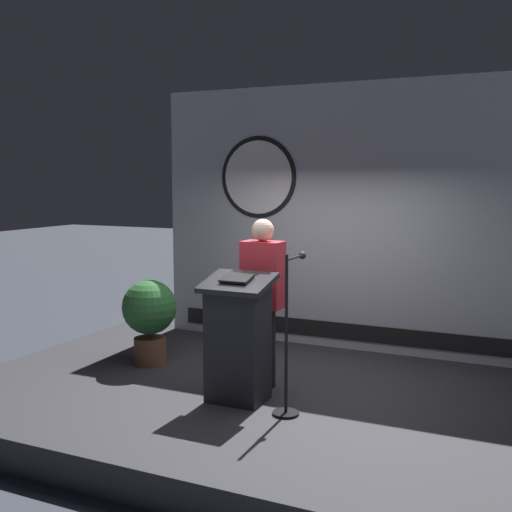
% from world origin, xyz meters
% --- Properties ---
extents(ground_plane, '(40.00, 40.00, 0.00)m').
position_xyz_m(ground_plane, '(0.00, 0.00, 0.00)').
color(ground_plane, '#383D47').
extents(stage_platform, '(6.40, 4.00, 0.30)m').
position_xyz_m(stage_platform, '(0.00, 0.00, 0.15)').
color(stage_platform, '#333338').
rests_on(stage_platform, ground).
extents(banner_display, '(4.69, 0.12, 3.21)m').
position_xyz_m(banner_display, '(-0.02, 1.85, 1.90)').
color(banner_display, '#B2B7C1').
rests_on(banner_display, stage_platform).
extents(podium, '(0.64, 0.50, 1.21)m').
position_xyz_m(podium, '(-0.25, -0.40, 0.89)').
color(podium, '#26262B').
rests_on(podium, stage_platform).
extents(speaker_person, '(0.40, 0.26, 1.69)m').
position_xyz_m(speaker_person, '(-0.21, 0.08, 1.16)').
color(speaker_person, black).
rests_on(speaker_person, stage_platform).
extents(microphone_stand, '(0.24, 0.53, 1.43)m').
position_xyz_m(microphone_stand, '(0.30, -0.49, 0.80)').
color(microphone_stand, black).
rests_on(microphone_stand, stage_platform).
extents(potted_plant, '(0.61, 0.61, 0.95)m').
position_xyz_m(potted_plant, '(-1.68, 0.25, 0.88)').
color(potted_plant, brown).
rests_on(potted_plant, stage_platform).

